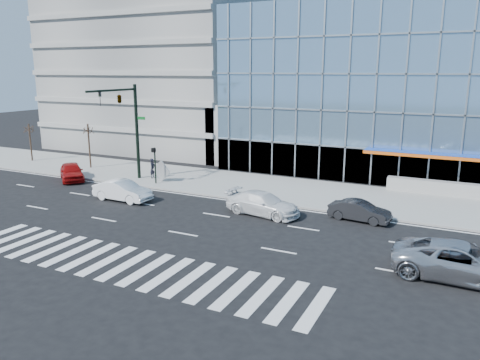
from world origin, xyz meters
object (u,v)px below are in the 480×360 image
object	(u,v)px
street_tree_far	(29,129)
tilted_panel	(161,171)
street_tree_near	(88,130)
silver_suv	(462,262)
white_suv	(263,204)
white_sedan	(122,191)
pedestrian	(153,168)
dark_sedan	(360,211)
ped_signal_post	(155,160)
traffic_signal	(125,109)
red_sedan	(72,172)

from	to	relation	value
street_tree_far	tilted_panel	world-z (taller)	street_tree_far
street_tree_near	street_tree_far	world-z (taller)	street_tree_near
silver_suv	white_suv	distance (m)	12.99
white_suv	white_sedan	size ratio (longest dim) A/B	1.14
pedestrian	white_sedan	bearing A→B (deg)	-170.75
street_tree_near	white_sedan	xyz separation A→B (m)	(10.13, -7.40, -3.04)
dark_sedan	street_tree_far	bearing A→B (deg)	88.91
ped_signal_post	white_suv	world-z (taller)	ped_signal_post
traffic_signal	street_tree_far	world-z (taller)	traffic_signal
ped_signal_post	street_tree_near	world-z (taller)	street_tree_near
white_suv	white_sedan	world-z (taller)	same
traffic_signal	tilted_panel	distance (m)	5.82
street_tree_far	white_sedan	xyz separation A→B (m)	(18.13, -7.40, -2.71)
silver_suv	tilted_panel	world-z (taller)	tilted_panel
silver_suv	traffic_signal	bearing A→B (deg)	72.91
white_suv	red_sedan	bearing A→B (deg)	92.64
white_suv	dark_sedan	distance (m)	6.19
white_suv	pedestrian	world-z (taller)	pedestrian
silver_suv	pedestrian	size ratio (longest dim) A/B	3.55
ped_signal_post	pedestrian	xyz separation A→B (m)	(-1.43, 1.58, -1.14)
white_sedan	tilted_panel	distance (m)	5.73
street_tree_near	street_tree_far	xyz separation A→B (m)	(-8.00, 0.00, -0.33)
silver_suv	dark_sedan	size ratio (longest dim) A/B	1.56
street_tree_near	red_sedan	bearing A→B (deg)	-65.64
street_tree_near	pedestrian	world-z (taller)	street_tree_near
red_sedan	white_suv	bearing A→B (deg)	-55.26
white_sedan	dark_sedan	world-z (taller)	white_sedan
pedestrian	silver_suv	bearing A→B (deg)	-120.69
ped_signal_post	street_tree_far	xyz separation A→B (m)	(-17.50, 2.56, 1.30)
street_tree_near	white_sedan	bearing A→B (deg)	-36.14
silver_suv	dark_sedan	xyz separation A→B (m)	(-6.00, 6.50, -0.20)
traffic_signal	ped_signal_post	world-z (taller)	traffic_signal
ped_signal_post	white_suv	distance (m)	11.80
white_suv	silver_suv	bearing A→B (deg)	-104.61
traffic_signal	ped_signal_post	xyz separation A→B (m)	(2.50, 0.37, -4.02)
white_suv	red_sedan	world-z (taller)	red_sedan
white_sedan	pedestrian	world-z (taller)	pedestrian
ped_signal_post	tilted_panel	bearing A→B (deg)	87.85
street_tree_far	tilted_panel	xyz separation A→B (m)	(17.53, -1.72, -2.38)
traffic_signal	pedestrian	bearing A→B (deg)	61.28
traffic_signal	pedestrian	xyz separation A→B (m)	(1.07, 1.95, -5.16)
ped_signal_post	white_suv	bearing A→B (deg)	-17.18
ped_signal_post	street_tree_near	xyz separation A→B (m)	(-9.50, 2.56, 1.64)
silver_suv	ped_signal_post	bearing A→B (deg)	70.35
traffic_signal	dark_sedan	bearing A→B (deg)	-4.56
silver_suv	red_sedan	size ratio (longest dim) A/B	1.37
street_tree_near	dark_sedan	distance (m)	27.25
red_sedan	street_tree_far	bearing A→B (deg)	106.76
white_suv	ped_signal_post	bearing A→B (deg)	80.76
street_tree_near	white_suv	bearing A→B (deg)	-16.21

